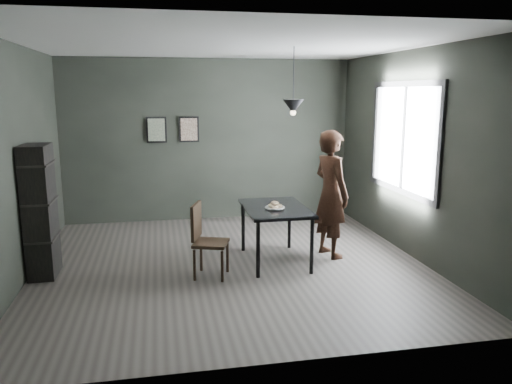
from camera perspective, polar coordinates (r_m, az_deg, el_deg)
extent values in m
plane|color=#35312E|center=(6.66, -2.90, -8.23)|extent=(5.00, 5.00, 0.00)
cube|color=black|center=(8.80, -5.36, 5.89)|extent=(5.00, 0.10, 2.80)
cube|color=silver|center=(6.30, -3.17, 16.51)|extent=(5.00, 5.00, 0.02)
cube|color=white|center=(7.27, 16.56, 5.90)|extent=(0.02, 1.80, 1.40)
cube|color=black|center=(7.27, 16.49, 5.90)|extent=(0.04, 1.96, 1.56)
cube|color=black|center=(6.56, 2.23, -1.88)|extent=(0.80, 1.20, 0.04)
cylinder|color=black|center=(6.09, 0.24, -6.62)|extent=(0.05, 0.05, 0.71)
cylinder|color=black|center=(6.25, 6.40, -6.20)|extent=(0.05, 0.05, 0.71)
cylinder|color=black|center=(7.10, -1.48, -3.97)|extent=(0.05, 0.05, 0.71)
cylinder|color=black|center=(7.25, 3.84, -3.68)|extent=(0.05, 0.05, 0.71)
cylinder|color=white|center=(6.47, 2.17, -1.85)|extent=(0.23, 0.23, 0.01)
torus|color=beige|center=(6.48, 2.56, -1.59)|extent=(0.11, 0.11, 0.04)
torus|color=beige|center=(6.49, 1.88, -1.56)|extent=(0.11, 0.11, 0.04)
torus|color=beige|center=(6.42, 2.09, -1.71)|extent=(0.11, 0.11, 0.04)
torus|color=beige|center=(6.45, 2.18, -1.30)|extent=(0.15, 0.15, 0.06)
imported|color=black|center=(6.86, 8.57, -0.22)|extent=(0.58, 0.73, 1.74)
cube|color=black|center=(6.14, -5.17, -5.84)|extent=(0.50, 0.50, 0.04)
cube|color=black|center=(6.10, -6.85, -3.31)|extent=(0.16, 0.39, 0.43)
cylinder|color=black|center=(6.09, -7.05, -8.30)|extent=(0.03, 0.03, 0.39)
cylinder|color=black|center=(6.02, -3.89, -8.49)|extent=(0.03, 0.03, 0.39)
cylinder|color=black|center=(6.40, -6.29, -7.30)|extent=(0.03, 0.03, 0.39)
cylinder|color=black|center=(6.33, -3.28, -7.46)|extent=(0.03, 0.03, 0.39)
cube|color=black|center=(6.59, -23.44, -2.05)|extent=(0.31, 0.54, 1.62)
cylinder|color=black|center=(6.55, 4.32, 13.01)|extent=(0.01, 0.01, 0.75)
cone|color=black|center=(6.55, 4.27, 9.73)|extent=(0.28, 0.28, 0.18)
sphere|color=#FFE0B2|center=(6.55, 4.26, 9.03)|extent=(0.07, 0.07, 0.07)
cube|color=black|center=(8.71, -11.31, 6.99)|extent=(0.34, 0.03, 0.44)
cube|color=#395043|center=(8.69, -11.30, 6.98)|extent=(0.28, 0.01, 0.38)
cube|color=black|center=(8.72, -7.67, 7.11)|extent=(0.34, 0.03, 0.44)
cube|color=brown|center=(8.70, -7.66, 7.10)|extent=(0.28, 0.01, 0.38)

